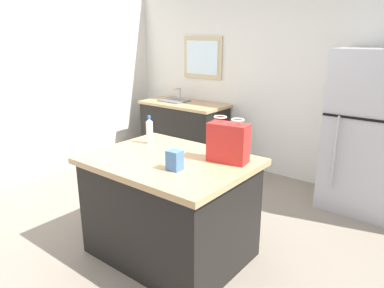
{
  "coord_description": "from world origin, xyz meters",
  "views": [
    {
      "loc": [
        1.8,
        -2.05,
        1.84
      ],
      "look_at": [
        -0.06,
        0.29,
        0.93
      ],
      "focal_mm": 33.68,
      "sensor_mm": 36.0,
      "label": 1
    }
  ],
  "objects_px": {
    "small_box": "(175,160)",
    "bottle": "(150,131)",
    "refrigerator": "(368,133)",
    "kitchen_island": "(170,207)",
    "shopping_bag": "(228,142)"
  },
  "relations": [
    {
      "from": "kitchen_island",
      "to": "bottle",
      "type": "xyz_separation_m",
      "value": [
        -0.42,
        0.2,
        0.55
      ]
    },
    {
      "from": "kitchen_island",
      "to": "shopping_bag",
      "type": "relative_size",
      "value": 3.71
    },
    {
      "from": "small_box",
      "to": "kitchen_island",
      "type": "bearing_deg",
      "value": 141.14
    },
    {
      "from": "shopping_bag",
      "to": "bottle",
      "type": "distance_m",
      "value": 0.83
    },
    {
      "from": "refrigerator",
      "to": "small_box",
      "type": "height_order",
      "value": "refrigerator"
    },
    {
      "from": "kitchen_island",
      "to": "small_box",
      "type": "xyz_separation_m",
      "value": [
        0.21,
        -0.17,
        0.51
      ]
    },
    {
      "from": "shopping_bag",
      "to": "small_box",
      "type": "bearing_deg",
      "value": -117.48
    },
    {
      "from": "refrigerator",
      "to": "bottle",
      "type": "xyz_separation_m",
      "value": [
        -1.47,
        -1.74,
        0.14
      ]
    },
    {
      "from": "bottle",
      "to": "refrigerator",
      "type": "bearing_deg",
      "value": 49.94
    },
    {
      "from": "small_box",
      "to": "shopping_bag",
      "type": "bearing_deg",
      "value": 62.52
    },
    {
      "from": "bottle",
      "to": "small_box",
      "type": "bearing_deg",
      "value": -30.56
    },
    {
      "from": "kitchen_island",
      "to": "small_box",
      "type": "relative_size",
      "value": 8.79
    },
    {
      "from": "kitchen_island",
      "to": "bottle",
      "type": "bearing_deg",
      "value": 154.18
    },
    {
      "from": "refrigerator",
      "to": "small_box",
      "type": "relative_size",
      "value": 11.4
    },
    {
      "from": "small_box",
      "to": "bottle",
      "type": "relative_size",
      "value": 0.57
    }
  ]
}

